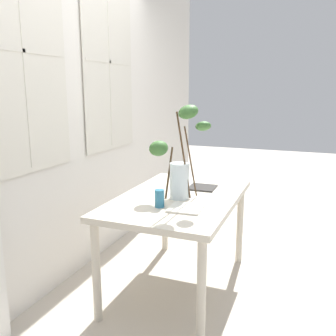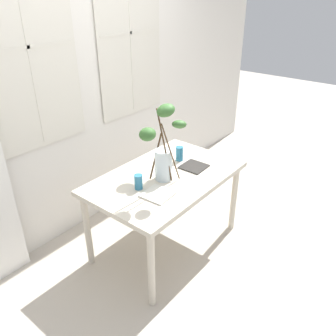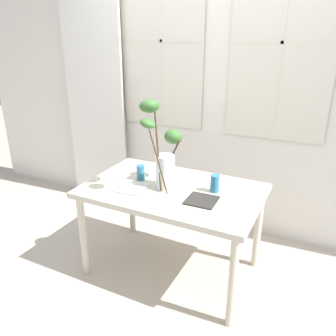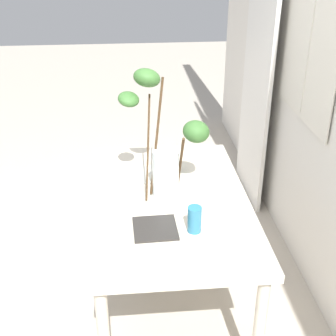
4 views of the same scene
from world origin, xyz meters
name	(u,v)px [view 2 (image 2 of 4)]	position (x,y,z in m)	size (l,w,h in m)	color
ground	(166,243)	(0.00, 0.00, 0.00)	(14.00, 14.00, 0.00)	#B7AD9E
back_wall_with_windows	(83,67)	(0.00, 0.94, 1.51)	(5.73, 0.14, 3.00)	silver
dining_table	(166,184)	(0.00, 0.00, 0.65)	(1.31, 0.83, 0.73)	beige
vase_with_branches	(162,150)	(-0.07, -0.01, 1.00)	(0.26, 0.49, 0.69)	silver
drinking_glass_blue_left	(138,182)	(-0.29, 0.03, 0.79)	(0.06, 0.06, 0.12)	teal
drinking_glass_blue_right	(179,154)	(0.30, 0.08, 0.80)	(0.07, 0.07, 0.13)	teal
plate_square_left	(158,194)	(-0.27, -0.14, 0.74)	(0.21, 0.21, 0.01)	silver
plate_square_right	(194,167)	(0.27, -0.10, 0.74)	(0.21, 0.21, 0.01)	#2D2B28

